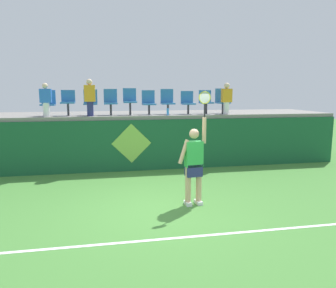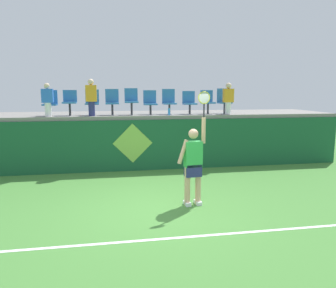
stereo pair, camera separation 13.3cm
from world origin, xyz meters
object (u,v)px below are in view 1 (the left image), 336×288
at_px(water_bottle, 168,112).
at_px(stadium_chair_3, 111,101).
at_px(stadium_chair_8, 206,101).
at_px(stadium_chair_6, 167,101).
at_px(stadium_chair_1, 68,101).
at_px(stadium_chair_4, 130,100).
at_px(stadium_chair_2, 91,101).
at_px(spectator_0, 46,99).
at_px(stadium_chair_5, 149,102).
at_px(tennis_ball, 189,205).
at_px(tennis_player, 194,162).
at_px(spectator_2, 90,97).
at_px(spectator_1, 227,98).
at_px(stadium_chair_0, 48,102).
at_px(stadium_chair_7, 188,102).
at_px(stadium_chair_9, 222,100).

height_order(water_bottle, stadium_chair_3, stadium_chair_3).
bearing_deg(stadium_chair_8, stadium_chair_6, 179.74).
xyz_separation_m(stadium_chair_1, stadium_chair_4, (2.00, 0.01, 0.03)).
xyz_separation_m(stadium_chair_2, spectator_0, (-1.33, -0.42, 0.07)).
relative_size(stadium_chair_2, stadium_chair_4, 0.96).
bearing_deg(stadium_chair_5, tennis_ball, -85.65).
height_order(tennis_player, spectator_2, spectator_2).
relative_size(stadium_chair_4, spectator_1, 0.83).
distance_m(stadium_chair_3, stadium_chair_6, 1.93).
height_order(stadium_chair_0, stadium_chair_6, stadium_chair_6).
relative_size(stadium_chair_1, stadium_chair_2, 0.97).
height_order(stadium_chair_0, stadium_chair_7, stadium_chair_0).
bearing_deg(stadium_chair_5, spectator_2, -167.42).
xyz_separation_m(stadium_chair_8, spectator_0, (-5.28, -0.41, 0.08)).
bearing_deg(stadium_chair_5, tennis_player, -83.91).
relative_size(tennis_player, stadium_chair_9, 2.92).
distance_m(stadium_chair_4, spectator_2, 1.36).
relative_size(tennis_ball, stadium_chair_7, 0.08).
xyz_separation_m(stadium_chair_7, stadium_chair_8, (0.65, -0.00, 0.03)).
bearing_deg(stadium_chair_2, water_bottle, -12.13).
bearing_deg(stadium_chair_7, stadium_chair_9, 0.25).
distance_m(stadium_chair_0, stadium_chair_9, 5.88).
bearing_deg(stadium_chair_8, spectator_0, -175.52).
bearing_deg(water_bottle, stadium_chair_5, 136.24).
height_order(water_bottle, spectator_1, spectator_1).
relative_size(stadium_chair_1, stadium_chair_5, 1.01).
height_order(spectator_0, spectator_2, spectator_2).
relative_size(tennis_ball, stadium_chair_5, 0.08).
relative_size(tennis_player, stadium_chair_8, 3.12).
bearing_deg(stadium_chair_8, spectator_2, -173.84).
xyz_separation_m(stadium_chair_1, stadium_chair_6, (3.29, 0.01, -0.01)).
xyz_separation_m(stadium_chair_3, stadium_chair_7, (2.65, -0.00, -0.04)).
relative_size(stadium_chair_3, stadium_chair_4, 0.97).
distance_m(stadium_chair_0, stadium_chair_8, 5.28).
bearing_deg(stadium_chair_9, stadium_chair_6, 180.00).
xyz_separation_m(stadium_chair_3, spectator_1, (3.91, -0.43, 0.09)).
distance_m(tennis_player, stadium_chair_2, 4.99).
bearing_deg(stadium_chair_1, spectator_2, -30.69).
relative_size(tennis_ball, stadium_chair_8, 0.08).
bearing_deg(tennis_ball, spectator_2, 120.33).
bearing_deg(stadium_chair_2, spectator_1, -5.36).
height_order(stadium_chair_0, spectator_2, spectator_2).
height_order(water_bottle, stadium_chair_6, stadium_chair_6).
height_order(water_bottle, stadium_chair_1, stadium_chair_1).
relative_size(stadium_chair_7, stadium_chair_8, 0.96).
bearing_deg(stadium_chair_1, stadium_chair_7, 0.07).
height_order(stadium_chair_0, spectator_1, spectator_1).
distance_m(stadium_chair_1, stadium_chair_7, 4.01).
height_order(stadium_chair_9, spectator_2, spectator_2).
height_order(stadium_chair_0, stadium_chair_4, stadium_chair_4).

